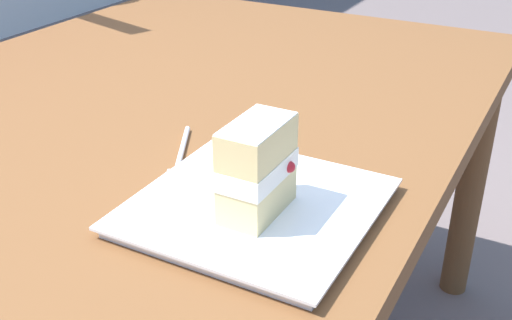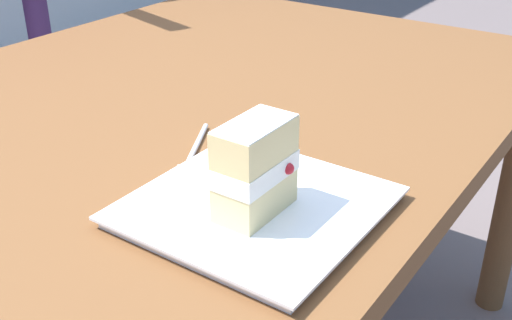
{
  "view_description": "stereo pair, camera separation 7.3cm",
  "coord_description": "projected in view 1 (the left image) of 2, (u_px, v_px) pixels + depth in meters",
  "views": [
    {
      "loc": [
        -0.75,
        -0.64,
        1.11
      ],
      "look_at": [
        -0.17,
        -0.33,
        0.78
      ],
      "focal_mm": 44.17,
      "sensor_mm": 36.0,
      "label": 1
    },
    {
      "loc": [
        -0.71,
        -0.7,
        1.11
      ],
      "look_at": [
        -0.17,
        -0.33,
        0.78
      ],
      "focal_mm": 44.17,
      "sensor_mm": 36.0,
      "label": 2
    }
  ],
  "objects": [
    {
      "name": "cake_slice",
      "position": [
        257.0,
        168.0,
        0.72
      ],
      "size": [
        0.1,
        0.07,
        0.11
      ],
      "color": "#EAD18C",
      "rests_on": "dessert_plate"
    },
    {
      "name": "dessert_fork",
      "position": [
        180.0,
        157.0,
        0.89
      ],
      "size": [
        0.16,
        0.09,
        0.01
      ],
      "color": "silver",
      "rests_on": "patio_table"
    },
    {
      "name": "dessert_plate",
      "position": [
        256.0,
        207.0,
        0.77
      ],
      "size": [
        0.28,
        0.28,
        0.02
      ],
      "color": "white",
      "rests_on": "patio_table"
    },
    {
      "name": "patio_table",
      "position": [
        135.0,
        157.0,
        1.07
      ],
      "size": [
        1.6,
        1.03,
        0.7
      ],
      "color": "brown",
      "rests_on": "ground"
    }
  ]
}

